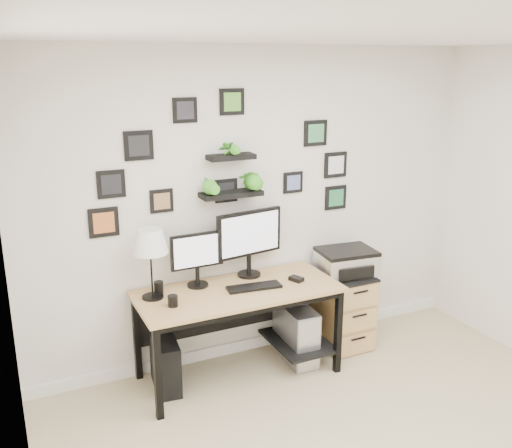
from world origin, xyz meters
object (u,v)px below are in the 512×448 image
mug (173,301)px  file_cabinet (342,309)px  desk (241,301)px  table_lamp (150,243)px  monitor_left (197,256)px  pc_tower_grey (296,333)px  pc_tower_black (165,364)px  printer (346,262)px  monitor_right (249,238)px

mug → file_cabinet: size_ratio=0.13×
desk → table_lamp: bearing=172.4°
monitor_left → pc_tower_grey: 1.12m
pc_tower_black → pc_tower_grey: size_ratio=0.81×
mug → printer: (1.64, 0.19, -0.01)m
pc_tower_black → pc_tower_grey: bearing=3.9°
file_cabinet → pc_tower_grey: bearing=-171.6°
pc_tower_grey → file_cabinet: (0.51, 0.08, 0.09)m
desk → pc_tower_black: 0.76m
pc_tower_grey → monitor_left: bearing=167.6°
monitor_right → desk: bearing=-131.2°
monitor_right → pc_tower_black: monitor_right is taller
monitor_right → printer: monitor_right is taller
monitor_left → printer: size_ratio=0.86×
pc_tower_black → printer: bearing=7.6°
monitor_left → table_lamp: 0.43m
table_lamp → file_cabinet: (1.70, -0.03, -0.85)m
monitor_right → mug: (-0.76, -0.32, -0.29)m
desk → printer: 1.06m
desk → monitor_left: 0.51m
monitor_left → printer: (1.34, -0.09, -0.23)m
monitor_left → printer: bearing=-4.0°
mug → desk: bearing=11.9°
pc_tower_grey → file_cabinet: bearing=8.4°
pc_tower_grey → pc_tower_black: bearing=177.4°
pc_tower_black → monitor_right: bearing=17.7°
mug → printer: size_ratio=0.16×
desk → monitor_left: (-0.30, 0.16, 0.38)m
pc_tower_grey → printer: 0.76m
pc_tower_black → file_cabinet: file_cabinet is taller
mug → pc_tower_black: (-0.04, 0.16, -0.59)m
printer → pc_tower_grey: bearing=-171.3°
table_lamp → pc_tower_grey: bearing=-5.2°
desk → pc_tower_grey: 0.63m
monitor_left → table_lamp: bearing=-169.9°
pc_tower_grey → printer: (0.54, 0.08, 0.54)m
monitor_right → table_lamp: monitor_right is taller
printer → file_cabinet: bearing=-165.6°
pc_tower_grey → file_cabinet: size_ratio=0.75×
monitor_left → table_lamp: size_ratio=0.81×
desk → pc_tower_black: bearing=176.8°
mug → pc_tower_grey: mug is taller
monitor_left → pc_tower_grey: monitor_left is taller
monitor_left → table_lamp: table_lamp is taller
monitor_left → pc_tower_black: bearing=-159.4°
desk → monitor_right: (0.17, 0.19, 0.46)m
pc_tower_black → printer: (1.67, 0.03, 0.58)m
desk → file_cabinet: desk is taller
desk → file_cabinet: size_ratio=2.39×
monitor_left → pc_tower_black: (-0.33, -0.12, -0.80)m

